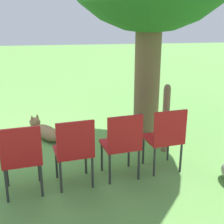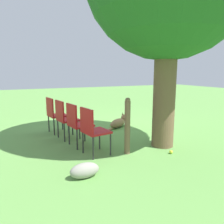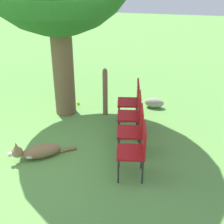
% 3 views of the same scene
% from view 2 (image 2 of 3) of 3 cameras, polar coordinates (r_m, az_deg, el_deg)
% --- Properties ---
extents(ground_plane, '(30.00, 30.00, 0.00)m').
position_cam_2_polar(ground_plane, '(5.71, 4.14, -4.67)').
color(ground_plane, '#609947').
extents(dog, '(0.98, 0.72, 0.35)m').
position_cam_2_polar(dog, '(5.98, 1.81, -2.71)').
color(dog, olive).
rests_on(dog, ground_plane).
extents(fence_post, '(0.10, 0.10, 1.04)m').
position_cam_2_polar(fence_post, '(3.97, 4.04, -3.63)').
color(fence_post, brown).
rests_on(fence_post, ground_plane).
extents(red_chair_0, '(0.48, 0.50, 0.87)m').
position_cam_2_polar(red_chair_0, '(5.50, -14.75, -0.20)').
color(red_chair_0, '#B21419').
rests_on(red_chair_0, ground_plane).
extents(red_chair_1, '(0.48, 0.50, 0.87)m').
position_cam_2_polar(red_chair_1, '(4.95, -12.25, -1.26)').
color(red_chair_1, '#B21419').
rests_on(red_chair_1, ground_plane).
extents(red_chair_2, '(0.48, 0.50, 0.87)m').
position_cam_2_polar(red_chair_2, '(4.42, -9.13, -2.58)').
color(red_chair_2, '#B21419').
rests_on(red_chair_2, ground_plane).
extents(red_chair_3, '(0.48, 0.50, 0.87)m').
position_cam_2_polar(red_chair_3, '(3.90, -5.16, -4.24)').
color(red_chair_3, '#B21419').
rests_on(red_chair_3, ground_plane).
extents(tennis_ball, '(0.07, 0.07, 0.07)m').
position_cam_2_polar(tennis_ball, '(4.24, 15.19, -10.03)').
color(tennis_ball, '#CCE033').
rests_on(tennis_ball, ground_plane).
extents(garden_rock, '(0.43, 0.21, 0.22)m').
position_cam_2_polar(garden_rock, '(3.24, -7.16, -14.90)').
color(garden_rock, gray).
rests_on(garden_rock, ground_plane).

